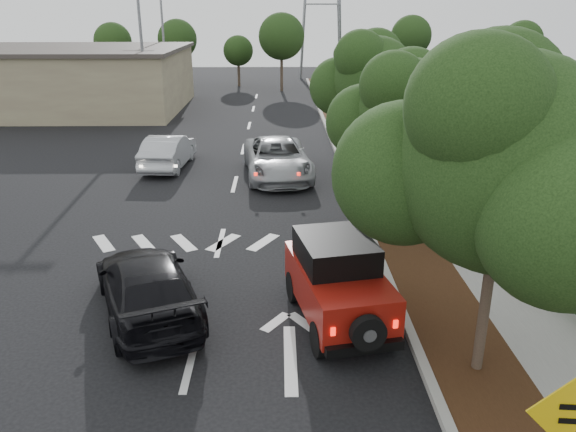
{
  "coord_description": "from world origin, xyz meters",
  "views": [
    {
      "loc": [
        1.8,
        -9.61,
        6.64
      ],
      "look_at": [
        2.0,
        3.0,
        1.96
      ],
      "focal_mm": 35.0,
      "sensor_mm": 36.0,
      "label": 1
    }
  ],
  "objects_px": {
    "red_jeep": "(336,279)",
    "speed_hump_sign": "(568,432)",
    "black_suv_oncoming": "(147,286)",
    "silver_suv_ahead": "(277,158)"
  },
  "relations": [
    {
      "from": "red_jeep",
      "to": "speed_hump_sign",
      "type": "distance_m",
      "value": 6.11
    },
    {
      "from": "black_suv_oncoming",
      "to": "speed_hump_sign",
      "type": "distance_m",
      "value": 8.92
    },
    {
      "from": "black_suv_oncoming",
      "to": "silver_suv_ahead",
      "type": "bearing_deg",
      "value": -126.34
    },
    {
      "from": "red_jeep",
      "to": "black_suv_oncoming",
      "type": "bearing_deg",
      "value": 164.8
    },
    {
      "from": "silver_suv_ahead",
      "to": "black_suv_oncoming",
      "type": "xyz_separation_m",
      "value": [
        -2.96,
        -11.22,
        -0.07
      ]
    },
    {
      "from": "red_jeep",
      "to": "black_suv_oncoming",
      "type": "xyz_separation_m",
      "value": [
        -4.28,
        0.28,
        -0.28
      ]
    },
    {
      "from": "red_jeep",
      "to": "silver_suv_ahead",
      "type": "bearing_deg",
      "value": 85.18
    },
    {
      "from": "red_jeep",
      "to": "silver_suv_ahead",
      "type": "relative_size",
      "value": 0.71
    },
    {
      "from": "silver_suv_ahead",
      "to": "red_jeep",
      "type": "bearing_deg",
      "value": -89.72
    },
    {
      "from": "red_jeep",
      "to": "black_suv_oncoming",
      "type": "height_order",
      "value": "red_jeep"
    }
  ]
}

